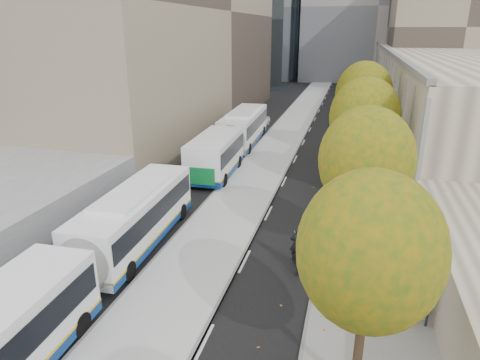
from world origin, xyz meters
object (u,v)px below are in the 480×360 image
(bus_near, at_px, (96,253))
(distant_car, at_px, (260,121))
(bus_far, at_px, (233,137))
(cyclist, at_px, (296,253))
(bus_shelter, at_px, (413,250))

(bus_near, xyz_separation_m, distant_car, (-0.08, 34.05, -0.98))
(bus_far, bearing_deg, distant_car, 89.51)
(bus_near, distance_m, cyclist, 8.99)
(bus_shelter, relative_size, bus_far, 0.23)
(bus_shelter, height_order, bus_near, bus_near)
(bus_near, distance_m, bus_far, 21.27)
(bus_shelter, height_order, distant_car, bus_shelter)
(distant_car, bearing_deg, cyclist, -65.77)
(bus_shelter, height_order, bus_far, bus_far)
(bus_far, relative_size, cyclist, 8.70)
(bus_far, distance_m, distant_car, 12.83)
(bus_shelter, distance_m, cyclist, 5.14)
(bus_shelter, relative_size, cyclist, 2.02)
(bus_near, height_order, distant_car, bus_near)
(cyclist, bearing_deg, distant_car, 90.68)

